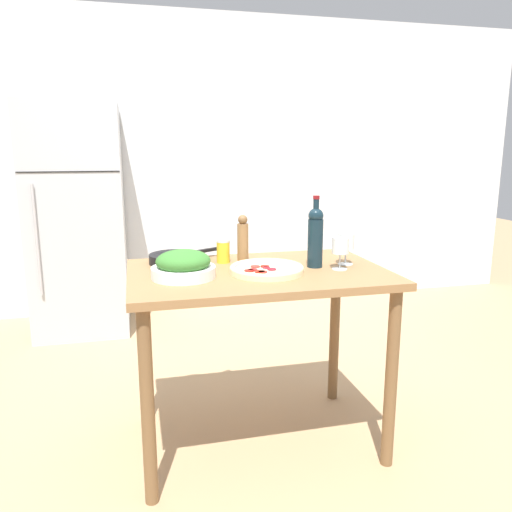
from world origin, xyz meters
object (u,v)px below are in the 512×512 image
Objects in this scene: wine_bottle at (315,235)px; wine_glass_near at (340,247)px; cast_iron_skillet at (175,258)px; homemade_pizza at (267,269)px; refrigerator at (78,220)px; pepper_mill at (243,240)px; salad_bowl at (183,266)px; salt_canister at (223,251)px; wine_glass_far at (346,243)px.

wine_bottle reaches higher than wine_glass_near.
wine_glass_near is 0.81m from cast_iron_skillet.
homemade_pizza is at bearing -38.44° from cast_iron_skillet.
refrigerator is 2.01m from pepper_mill.
salt_canister is at bearing 48.68° from salad_bowl.
wine_bottle is at bearing -56.73° from refrigerator.
cast_iron_skillet is at bearing 141.56° from homemade_pizza.
wine_bottle is (1.27, -1.93, 0.15)m from refrigerator.
refrigerator is 1.94m from salt_canister.
cast_iron_skillet is (-0.81, 0.24, -0.08)m from wine_glass_far.
salad_bowl is (-0.63, -0.06, -0.10)m from wine_bottle.
pepper_mill reaches higher than salt_canister.
pepper_mill is 0.64× the size of cast_iron_skillet.
cast_iron_skillet is (-0.39, 0.31, 0.01)m from homemade_pizza.
pepper_mill is at bearing 149.21° from wine_glass_near.
homemade_pizza is at bearing -166.20° from wine_bottle.
wine_glass_far is at bearing -18.04° from pepper_mill.
wine_glass_far is 0.51m from pepper_mill.
salad_bowl is 0.34m from salt_canister.
wine_glass_near is at bearing -30.79° from pepper_mill.
wine_bottle is at bearing 5.39° from salad_bowl.
pepper_mill is (-0.32, 0.16, -0.04)m from wine_bottle.
wine_bottle is 0.64m from salad_bowl.
refrigerator is 1.80m from cast_iron_skillet.
refrigerator is 11.64× the size of wine_glass_far.
wine_bottle is 1.42× the size of pepper_mill.
wine_glass_near is (1.36, -2.01, 0.10)m from refrigerator.
salt_canister is at bearing 151.50° from wine_glass_near.
pepper_mill is at bearing -17.30° from salt_canister.
homemade_pizza is (-0.35, 0.02, -0.09)m from wine_glass_near.
wine_glass_far is at bearing 2.71° from wine_bottle.
wine_bottle is 0.36m from pepper_mill.
pepper_mill reaches higher than salad_bowl.
wine_bottle is 2.93× the size of salt_canister.
salad_bowl is (-0.32, -0.22, -0.06)m from pepper_mill.
salt_canister is (-0.16, 0.26, 0.04)m from homemade_pizza.
homemade_pizza is at bearing -63.11° from refrigerator.
wine_glass_far is 0.80m from salad_bowl.
salt_canister is (0.22, 0.25, 0.00)m from salad_bowl.
wine_glass_near reaches higher than salt_canister.
salt_canister is (0.86, -1.74, 0.05)m from refrigerator.
wine_bottle is 0.70m from cast_iron_skillet.
pepper_mill is at bearing 161.96° from wine_glass_far.
wine_glass_near is 0.36m from homemade_pizza.
wine_glass_near is 0.54× the size of salad_bowl.
wine_glass_far reaches higher than salt_canister.
homemade_pizza is 0.30m from salt_canister.
wine_glass_near is 0.11m from wine_glass_far.
pepper_mill is at bearing 152.56° from wine_bottle.
refrigerator is 7.41× the size of pepper_mill.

